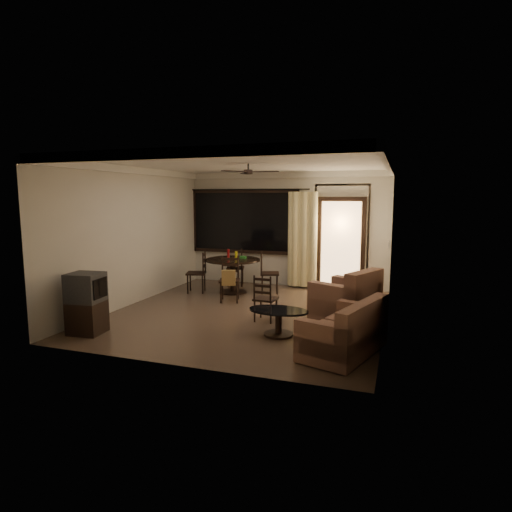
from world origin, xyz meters
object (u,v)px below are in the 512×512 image
at_px(dining_chair_north, 235,274).
at_px(armchair, 348,302).
at_px(dining_chair_south, 230,287).
at_px(dining_table, 233,266).
at_px(dining_chair_east, 269,281).
at_px(tv_cabinet, 87,303).
at_px(coffee_table, 279,318).
at_px(sofa, 347,333).
at_px(dining_chair_west, 197,280).
at_px(side_chair, 265,307).

height_order(dining_chair_north, armchair, armchair).
bearing_deg(dining_chair_south, dining_table, 89.90).
xyz_separation_m(dining_chair_east, tv_cabinet, (-1.91, -3.78, 0.22)).
height_order(dining_chair_south, armchair, armchair).
distance_m(dining_table, dining_chair_north, 0.85).
bearing_deg(coffee_table, armchair, 45.58).
bearing_deg(dining_chair_north, tv_cabinet, 61.01).
bearing_deg(sofa, armchair, 113.82).
bearing_deg(coffee_table, dining_chair_east, 109.97).
height_order(dining_chair_west, armchair, armchair).
bearing_deg(armchair, dining_chair_east, 161.02).
bearing_deg(tv_cabinet, armchair, 19.13).
xyz_separation_m(dining_chair_west, coffee_table, (2.65, -2.39, -0.00)).
xyz_separation_m(dining_table, dining_chair_west, (-0.80, -0.25, -0.34)).
distance_m(dining_chair_south, tv_cabinet, 3.05).
xyz_separation_m(dining_chair_south, coffee_table, (1.59, -1.82, -0.02)).
bearing_deg(dining_chair_east, dining_chair_north, 46.76).
bearing_deg(dining_chair_south, dining_chair_east, 45.70).
relative_size(armchair, coffee_table, 1.29).
height_order(dining_chair_east, dining_chair_north, same).
distance_m(dining_chair_south, armchair, 2.69).
xyz_separation_m(dining_chair_south, tv_cabinet, (-1.37, -2.71, 0.19)).
distance_m(armchair, side_chair, 1.45).
relative_size(dining_chair_north, side_chair, 1.13).
xyz_separation_m(armchair, side_chair, (-1.41, -0.29, -0.14)).
xyz_separation_m(dining_chair_east, coffee_table, (1.05, -2.89, -0.00)).
bearing_deg(dining_chair_north, coffee_table, 104.20).
bearing_deg(side_chair, coffee_table, 125.22).
distance_m(dining_chair_east, armchair, 2.77).
bearing_deg(dining_chair_north, armchair, 124.43).
bearing_deg(armchair, side_chair, -143.92).
xyz_separation_m(dining_chair_west, dining_chair_north, (0.56, 1.00, 0.00)).
height_order(dining_chair_east, tv_cabinet, tv_cabinet).
xyz_separation_m(dining_chair_east, dining_chair_south, (-0.54, -1.07, 0.02)).
xyz_separation_m(tv_cabinet, side_chair, (2.52, 1.59, -0.25)).
height_order(dining_table, armchair, dining_table).
bearing_deg(tv_cabinet, dining_chair_north, 71.94).
xyz_separation_m(coffee_table, side_chair, (-0.44, 0.69, -0.03)).
relative_size(dining_chair_north, armchair, 0.76).
bearing_deg(coffee_table, dining_chair_north, 121.57).
xyz_separation_m(dining_chair_north, sofa, (3.22, -3.89, 0.02)).
height_order(armchair, side_chair, armchair).
bearing_deg(tv_cabinet, sofa, -1.02).
xyz_separation_m(dining_chair_east, armchair, (2.02, -1.90, 0.11)).
bearing_deg(dining_chair_west, side_chair, 35.10).
distance_m(dining_chair_west, tv_cabinet, 3.31).
distance_m(dining_chair_west, sofa, 4.76).
distance_m(dining_chair_north, tv_cabinet, 4.38).
relative_size(dining_chair_west, dining_chair_north, 1.00).
bearing_deg(dining_chair_west, armchair, 51.44).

